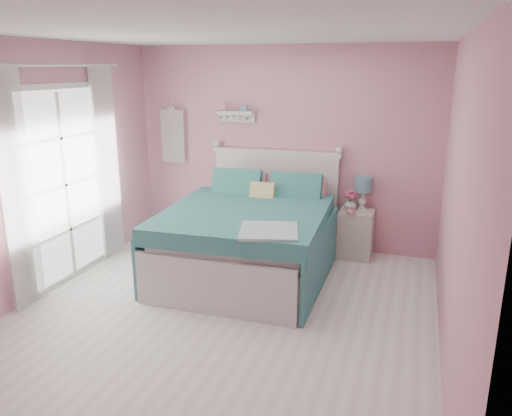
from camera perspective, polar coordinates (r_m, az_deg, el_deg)
The scene contains 13 objects.
floor at distance 4.92m, azimuth -4.19°, elevation -12.40°, with size 4.50×4.50×0.00m, color silver.
room_shell at distance 4.40m, azimuth -4.61°, elevation 6.08°, with size 4.50×4.50×4.50m.
bed at distance 5.76m, azimuth -0.67°, elevation -3.47°, with size 1.82×2.25×1.28m.
nightstand at distance 6.39m, azimuth 11.30°, elevation -2.93°, with size 0.42×0.41×0.60m.
table_lamp at distance 6.34m, azimuth 12.13°, elevation 2.40°, with size 0.21×0.21×0.41m.
vase at distance 6.31m, azimuth 10.72°, elevation 0.46°, with size 0.15×0.15×0.16m, color white.
teacup at distance 6.13m, azimuth 10.78°, elevation -0.38°, with size 0.10×0.10×0.08m, color pink.
roses at distance 6.27m, azimuth 10.75°, elevation 1.49°, with size 0.14×0.11×0.12m.
wall_shelf at distance 6.63m, azimuth -2.34°, elevation 10.72°, with size 0.50×0.15×0.25m.
hanging_dress at distance 7.03m, azimuth -9.47°, elevation 8.08°, with size 0.34×0.03×0.72m, color white.
french_door at distance 5.85m, azimuth -21.04°, elevation 2.43°, with size 0.04×1.32×2.16m.
curtain_near at distance 5.26m, azimuth -25.75°, elevation 1.66°, with size 0.04×0.40×2.32m, color white.
curtain_far at distance 6.38m, azimuth -16.63°, elevation 4.84°, with size 0.04×0.40×2.32m, color white.
Camera 1 is at (1.68, -4.00, 2.33)m, focal length 35.00 mm.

